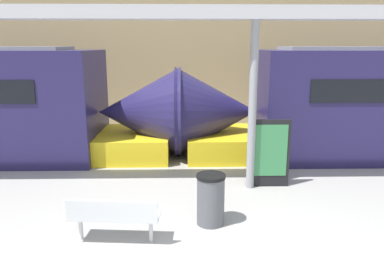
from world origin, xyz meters
The scene contains 6 objects.
station_wall centered at (0.00, 11.05, 2.50)m, with size 56.00×0.20×5.00m, color tan.
bench_near centered at (-1.57, 1.43, 0.50)m, with size 1.53×0.56×0.80m.
trash_bin centered at (0.08, 2.08, 0.48)m, with size 0.53×0.53×0.95m.
poster_board centered at (1.57, 3.93, 0.81)m, with size 0.93×0.07×1.59m.
support_column_near centered at (1.12, 3.87, 1.88)m, with size 0.18×0.18×3.76m, color gray.
canopy_beam centered at (1.12, 3.87, 3.90)m, with size 28.00×0.60×0.28m, color #B7B7BC.
Camera 1 is at (-0.41, -4.31, 3.23)m, focal length 35.00 mm.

